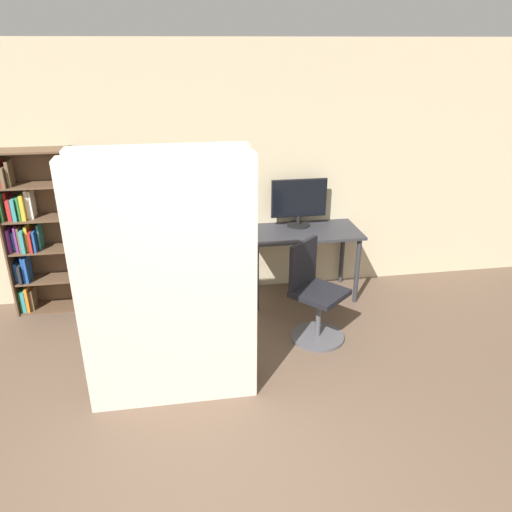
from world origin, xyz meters
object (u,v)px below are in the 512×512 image
(office_chair, at_px, (314,300))
(mattress_near, at_px, (168,290))
(bookshelf, at_px, (36,232))
(mattress_far, at_px, (168,272))
(monitor, at_px, (299,201))

(office_chair, xyz_separation_m, mattress_near, (-1.33, -0.74, 0.59))
(bookshelf, bearing_deg, mattress_far, -47.60)
(office_chair, bearing_deg, mattress_far, -161.92)
(mattress_far, bearing_deg, office_chair, 18.08)
(office_chair, bearing_deg, bookshelf, 158.75)
(bookshelf, relative_size, mattress_far, 0.86)
(mattress_near, height_order, mattress_far, mattress_near)
(mattress_near, relative_size, mattress_far, 1.00)
(office_chair, height_order, mattress_far, mattress_far)
(mattress_far, bearing_deg, bookshelf, 132.40)
(office_chair, distance_m, mattress_near, 1.63)
(monitor, distance_m, office_chair, 1.22)
(mattress_near, bearing_deg, bookshelf, 127.16)
(mattress_near, bearing_deg, mattress_far, 90.00)
(monitor, bearing_deg, mattress_near, -128.67)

